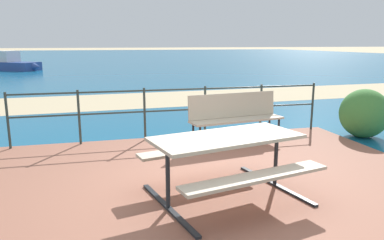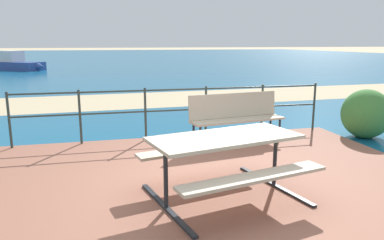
# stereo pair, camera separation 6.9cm
# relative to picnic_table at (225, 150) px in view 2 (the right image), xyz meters

# --- Properties ---
(ground_plane) EXTENTS (240.00, 240.00, 0.00)m
(ground_plane) POSITION_rel_picnic_table_xyz_m (-0.02, 0.39, -0.64)
(ground_plane) COLOR tan
(patio_paving) EXTENTS (6.40, 5.20, 0.06)m
(patio_paving) POSITION_rel_picnic_table_xyz_m (-0.02, 0.39, -0.61)
(patio_paving) COLOR #935B47
(patio_paving) RESTS_ON ground
(sea_water) EXTENTS (90.00, 90.00, 0.01)m
(sea_water) POSITION_rel_picnic_table_xyz_m (-0.02, 40.39, -0.64)
(sea_water) COLOR #145B84
(sea_water) RESTS_ON ground
(beach_strip) EXTENTS (54.10, 5.88, 0.01)m
(beach_strip) POSITION_rel_picnic_table_xyz_m (-0.02, 8.14, -0.64)
(beach_strip) COLOR tan
(beach_strip) RESTS_ON ground
(picnic_table) EXTENTS (2.03, 1.80, 0.75)m
(picnic_table) POSITION_rel_picnic_table_xyz_m (0.00, 0.00, 0.00)
(picnic_table) COLOR #BCAD93
(picnic_table) RESTS_ON patio_paving
(park_bench) EXTENTS (1.81, 0.67, 0.91)m
(park_bench) POSITION_rel_picnic_table_xyz_m (0.97, 2.27, -0.04)
(park_bench) COLOR #BCAD93
(park_bench) RESTS_ON patio_paving
(railing_fence) EXTENTS (5.94, 0.04, 0.99)m
(railing_fence) POSITION_rel_picnic_table_xyz_m (-0.02, 2.86, 0.04)
(railing_fence) COLOR #2D3833
(railing_fence) RESTS_ON patio_paving
(shrub_right) EXTENTS (0.95, 0.95, 0.97)m
(shrub_right) POSITION_rel_picnic_table_xyz_m (3.70, 2.21, -0.16)
(shrub_right) COLOR #427F38
(shrub_right) RESTS_ON ground
(boat_near) EXTENTS (4.27, 3.55, 1.28)m
(boat_near) POSITION_rel_picnic_table_xyz_m (-7.14, 23.42, -0.20)
(boat_near) COLOR #2D478C
(boat_near) RESTS_ON sea_water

